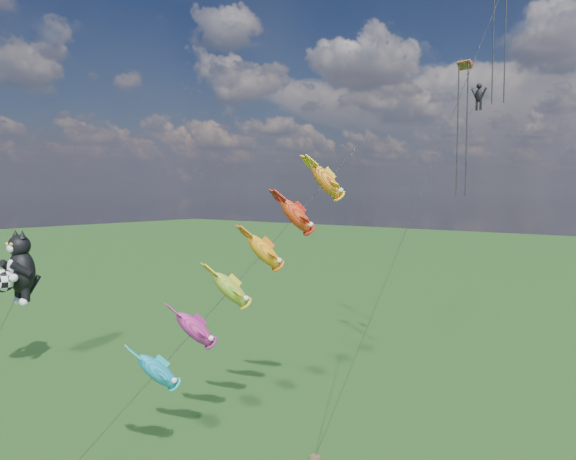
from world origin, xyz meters
The scene contains 4 objects.
ground centered at (0.00, 0.00, 0.00)m, with size 300.00×300.00×0.00m, color #10390E.
cat_kite_rig centered at (-3.41, -0.36, 7.32)m, with size 2.59×4.08×9.90m.
fish_windsock_rig centered at (15.76, 1.36, 8.68)m, with size 6.66×14.60×15.44m.
parafoil_rig centered at (21.16, 16.87, 19.22)m, with size 3.47×17.42×27.36m.
Camera 1 is at (33.77, -18.47, 12.55)m, focal length 35.00 mm.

